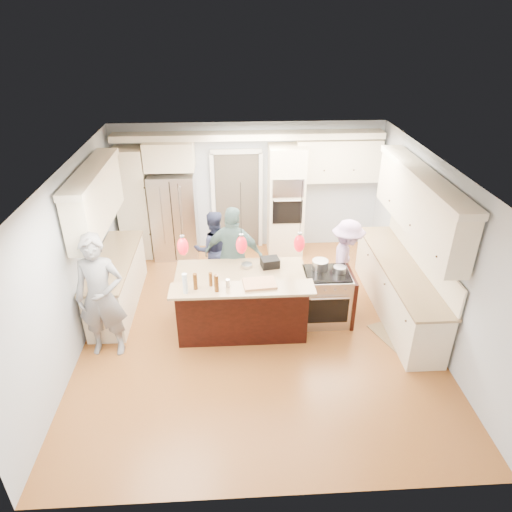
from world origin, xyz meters
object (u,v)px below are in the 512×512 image
at_px(refrigerator, 175,216).
at_px(kitchen_island, 242,300).
at_px(island_range, 327,297).
at_px(person_bar_end, 101,297).
at_px(person_far_left, 213,249).

xyz_separation_m(refrigerator, kitchen_island, (1.30, -2.57, -0.41)).
bearing_deg(island_range, person_bar_end, -170.20).
bearing_deg(island_range, person_far_left, 145.91).
xyz_separation_m(refrigerator, person_far_left, (0.82, -1.21, -0.16)).
height_order(kitchen_island, person_bar_end, person_bar_end).
bearing_deg(refrigerator, person_far_left, -55.90).
distance_m(refrigerator, island_range, 3.71).
bearing_deg(refrigerator, island_range, -42.59).
bearing_deg(island_range, refrigerator, 137.41).
distance_m(kitchen_island, island_range, 1.41).
bearing_deg(person_far_left, kitchen_island, 97.74).
height_order(refrigerator, person_bar_end, person_bar_end).
bearing_deg(person_bar_end, person_far_left, 51.92).
bearing_deg(refrigerator, person_bar_end, -103.64).
distance_m(refrigerator, kitchen_island, 2.91).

